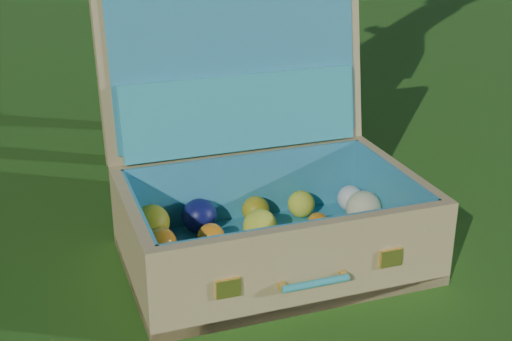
% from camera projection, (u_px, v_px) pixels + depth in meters
% --- Properties ---
extents(ground, '(60.00, 60.00, 0.00)m').
position_uv_depth(ground, '(359.00, 281.00, 1.44)').
color(ground, '#215114').
rests_on(ground, ground).
extents(suitcase, '(0.66, 0.57, 0.58)m').
position_uv_depth(suitcase, '(259.00, 177.00, 1.52)').
color(suitcase, tan).
rests_on(suitcase, ground).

